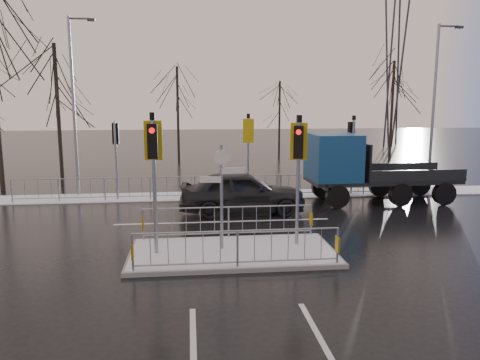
{
  "coord_description": "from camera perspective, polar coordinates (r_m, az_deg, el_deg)",
  "views": [
    {
      "loc": [
        -1.21,
        -13.07,
        4.48
      ],
      "look_at": [
        0.49,
        2.47,
        1.8
      ],
      "focal_mm": 35.0,
      "sensor_mm": 36.0,
      "label": 1
    }
  ],
  "objects": [
    {
      "name": "snow_verge",
      "position": [
        22.16,
        -2.97,
        -1.9
      ],
      "size": [
        30.0,
        2.0,
        0.04
      ],
      "primitive_type": "cube",
      "color": "white",
      "rests_on": "ground"
    },
    {
      "name": "ground",
      "position": [
        13.87,
        -0.9,
        -9.11
      ],
      "size": [
        120.0,
        120.0,
        0.0
      ],
      "primitive_type": "plane",
      "color": "black",
      "rests_on": "ground"
    },
    {
      "name": "tree_far_b",
      "position": [
        37.77,
        4.85,
        9.23
      ],
      "size": [
        3.25,
        3.25,
        6.14
      ],
      "color": "black",
      "rests_on": "ground"
    },
    {
      "name": "traffic_island",
      "position": [
        13.76,
        -0.96,
        -7.56
      ],
      "size": [
        6.0,
        3.04,
        4.15
      ],
      "color": "slate",
      "rests_on": "ground"
    },
    {
      "name": "tree_far_a",
      "position": [
        35.08,
        -7.63,
        10.2
      ],
      "size": [
        3.75,
        3.75,
        7.08
      ],
      "color": "black",
      "rests_on": "ground"
    },
    {
      "name": "pylon_wires",
      "position": [
        47.17,
        17.2,
        17.29
      ],
      "size": [
        70.0,
        2.38,
        19.97
      ],
      "color": "#2D3033",
      "rests_on": "ground"
    },
    {
      "name": "far_kerb_fixtures",
      "position": [
        21.5,
        -2.13,
        0.45
      ],
      "size": [
        18.0,
        0.65,
        3.83
      ],
      "color": "gray",
      "rests_on": "ground"
    },
    {
      "name": "street_lamp_left",
      "position": [
        23.17,
        -19.5,
        9.21
      ],
      "size": [
        1.25,
        0.18,
        8.2
      ],
      "color": "gray",
      "rests_on": "ground"
    },
    {
      "name": "car_far_lane",
      "position": [
        18.68,
        0.28,
        -1.47
      ],
      "size": [
        5.03,
        2.09,
        1.7
      ],
      "primitive_type": "imported",
      "rotation": [
        0.0,
        0.0,
        1.56
      ],
      "color": "black",
      "rests_on": "ground"
    },
    {
      "name": "lane_markings",
      "position": [
        13.56,
        -0.77,
        -9.55
      ],
      "size": [
        8.0,
        11.38,
        0.01
      ],
      "color": "silver",
      "rests_on": "ground"
    },
    {
      "name": "street_lamp_right",
      "position": [
        24.58,
        22.7,
        8.77
      ],
      "size": [
        1.25,
        0.18,
        8.0
      ],
      "color": "gray",
      "rests_on": "ground"
    },
    {
      "name": "tree_near_b",
      "position": [
        26.47,
        -21.46,
        10.51
      ],
      "size": [
        4.0,
        4.0,
        7.55
      ],
      "color": "black",
      "rests_on": "ground"
    },
    {
      "name": "tree_far_c",
      "position": [
        37.32,
        18.14,
        10.27
      ],
      "size": [
        4.0,
        4.0,
        7.55
      ],
      "color": "black",
      "rests_on": "ground"
    },
    {
      "name": "flatbed_truck",
      "position": [
        21.12,
        13.63,
        1.66
      ],
      "size": [
        6.62,
        2.54,
        3.04
      ],
      "color": "black",
      "rests_on": "ground"
    }
  ]
}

